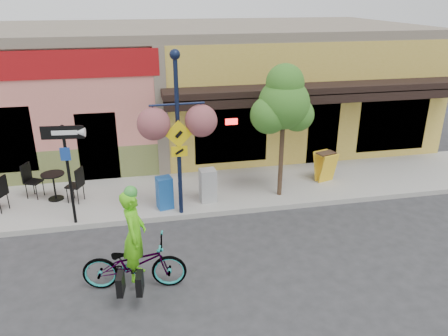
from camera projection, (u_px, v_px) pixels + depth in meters
name	position (u px, v px, depth m)	size (l,w,h in m)	color
ground	(214.00, 226.00, 11.36)	(90.00, 90.00, 0.00)	#2D2D30
sidewalk	(202.00, 191.00, 13.14)	(24.00, 3.00, 0.15)	#9E9B93
curb	(211.00, 214.00, 11.83)	(24.00, 0.12, 0.15)	#A8A59E
building	(179.00, 84.00, 17.32)	(18.20, 8.20, 4.50)	#D8786A
bicycle	(134.00, 264.00, 8.82)	(0.73, 2.10, 1.10)	maroon
cyclist_rider	(135.00, 246.00, 8.68)	(0.70, 0.46, 1.91)	#5ED716
lamp_post	(178.00, 136.00, 10.94)	(1.37, 0.55, 4.29)	#111A35
one_way_sign	(69.00, 176.00, 10.75)	(1.00, 0.22, 2.60)	black
cafe_set_right	(54.00, 183.00, 12.29)	(1.72, 0.86, 1.03)	black
newspaper_box_blue	(165.00, 193.00, 11.83)	(0.40, 0.36, 0.90)	#1B54A3
newspaper_box_grey	(208.00, 185.00, 12.23)	(0.44, 0.40, 0.94)	#A4A4A4
street_tree	(282.00, 132.00, 12.07)	(1.49, 1.49, 3.83)	#3D7A26
sandwich_board	(329.00, 168.00, 13.41)	(0.56, 0.41, 0.94)	yellow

